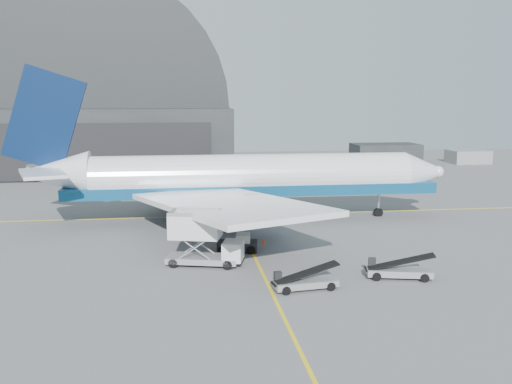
{
  "coord_description": "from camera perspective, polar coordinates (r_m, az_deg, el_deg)",
  "views": [
    {
      "loc": [
        -6.42,
        -46.57,
        13.93
      ],
      "look_at": [
        1.19,
        9.67,
        4.5
      ],
      "focal_mm": 40.0,
      "sensor_mm": 36.0,
      "label": 1
    }
  ],
  "objects": [
    {
      "name": "hangar",
      "position": [
        112.68,
        -15.76,
        6.85
      ],
      "size": [
        50.0,
        28.3,
        28.0
      ],
      "color": "black",
      "rests_on": "ground"
    },
    {
      "name": "distant_bldg_b",
      "position": [
        130.74,
        20.39,
        2.73
      ],
      "size": [
        8.0,
        6.0,
        2.8
      ],
      "primitive_type": "cube",
      "color": "gray",
      "rests_on": "ground"
    },
    {
      "name": "belt_loader_b",
      "position": [
        46.13,
        14.05,
        -7.62
      ],
      "size": [
        5.41,
        2.78,
        2.02
      ],
      "rotation": [
        0.0,
        0.0,
        -0.23
      ],
      "color": "gray",
      "rests_on": "ground"
    },
    {
      "name": "belt_loader_a",
      "position": [
        42.41,
        4.86,
        -8.93
      ],
      "size": [
        5.13,
        2.3,
        1.92
      ],
      "rotation": [
        0.0,
        0.0,
        0.13
      ],
      "color": "gray",
      "rests_on": "ground"
    },
    {
      "name": "ground",
      "position": [
        49.03,
        0.14,
        -7.07
      ],
      "size": [
        200.0,
        200.0,
        0.0
      ],
      "primitive_type": "plane",
      "color": "#565659",
      "rests_on": "ground"
    },
    {
      "name": "catering_truck",
      "position": [
        47.95,
        -5.43,
        -4.76
      ],
      "size": [
        6.72,
        3.83,
        4.36
      ],
      "rotation": [
        0.0,
        0.0,
        -0.25
      ],
      "color": "gray",
      "rests_on": "ground"
    },
    {
      "name": "airliner",
      "position": [
        64.64,
        -2.1,
        1.41
      ],
      "size": [
        50.01,
        48.5,
        17.55
      ],
      "color": "white",
      "rests_on": "ground"
    },
    {
      "name": "taxi_lines",
      "position": [
        61.19,
        -1.48,
        -3.72
      ],
      "size": [
        80.0,
        42.12,
        0.02
      ],
      "color": "yellow",
      "rests_on": "ground"
    },
    {
      "name": "pushback_tug",
      "position": [
        52.39,
        -1.77,
        -5.28
      ],
      "size": [
        3.88,
        2.6,
        1.68
      ],
      "rotation": [
        0.0,
        0.0,
        -0.15
      ],
      "color": "black",
      "rests_on": "ground"
    },
    {
      "name": "distant_bldg_a",
      "position": [
        127.38,
        12.77,
        2.92
      ],
      "size": [
        14.0,
        8.0,
        4.0
      ],
      "primitive_type": "cube",
      "color": "black",
      "rests_on": "ground"
    },
    {
      "name": "traffic_cone",
      "position": [
        55.02,
        0.75,
        -4.95
      ],
      "size": [
        0.38,
        0.38,
        0.55
      ],
      "color": "#FF4408",
      "rests_on": "ground"
    }
  ]
}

